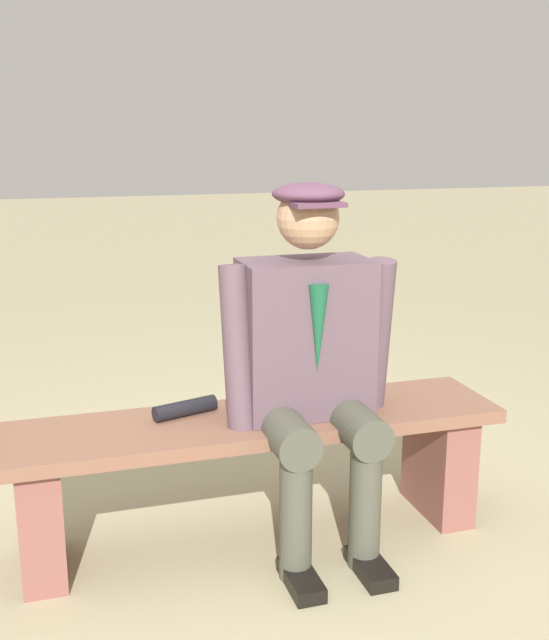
% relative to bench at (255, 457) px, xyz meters
% --- Properties ---
extents(ground_plane, '(30.00, 30.00, 0.00)m').
position_rel_bench_xyz_m(ground_plane, '(0.00, 0.00, -0.32)').
color(ground_plane, tan).
extents(bench, '(1.79, 0.42, 0.48)m').
position_rel_bench_xyz_m(bench, '(0.00, 0.00, 0.00)').
color(bench, brown).
rests_on(bench, ground).
extents(seated_man, '(0.62, 0.59, 1.30)m').
position_rel_bench_xyz_m(seated_man, '(-0.19, 0.06, 0.39)').
color(seated_man, '#59444F').
rests_on(seated_man, ground).
extents(rolled_magazine, '(0.24, 0.12, 0.06)m').
position_rel_bench_xyz_m(rolled_magazine, '(0.23, -0.08, 0.18)').
color(rolled_magazine, black).
rests_on(rolled_magazine, bench).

